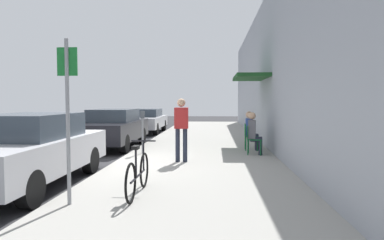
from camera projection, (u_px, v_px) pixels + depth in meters
name	position (u px, v px, depth m)	size (l,w,h in m)	color
ground_plane	(113.00, 167.00, 9.11)	(60.00, 60.00, 0.00)	#2D2D30
sidewalk_slab	(201.00, 154.00, 10.95)	(4.50, 32.00, 0.12)	#9E9B93
building_facade	(278.00, 68.00, 10.64)	(1.40, 32.00, 5.53)	#999EA8
parked_car_0	(29.00, 149.00, 6.99)	(1.80, 4.40, 1.49)	#B7B7BC
parked_car_1	(113.00, 128.00, 12.81)	(1.80, 4.40, 1.44)	black
parked_car_2	(146.00, 120.00, 18.85)	(1.80, 4.40, 1.31)	#B7B7BC
parking_meter	(143.00, 129.00, 10.67)	(0.12, 0.10, 1.32)	slate
street_sign	(68.00, 109.00, 5.34)	(0.32, 0.06, 2.60)	gray
bicycle_0	(138.00, 174.00, 5.97)	(0.46, 1.71, 0.90)	black
cafe_chair_0	(252.00, 138.00, 10.45)	(0.50, 0.50, 0.87)	#14592D
seated_patron_0	(254.00, 132.00, 10.43)	(0.46, 0.41, 1.29)	#232838
cafe_chair_1	(249.00, 135.00, 11.37)	(0.46, 0.46, 0.87)	#14592D
seated_patron_1	(251.00, 129.00, 11.36)	(0.44, 0.37, 1.29)	#232838
pedestrian_standing	(181.00, 125.00, 9.13)	(0.36, 0.22, 1.70)	#232838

